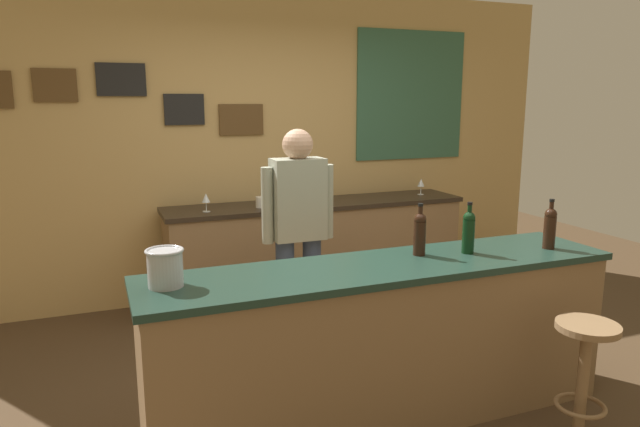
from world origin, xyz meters
name	(u,v)px	position (x,y,z in m)	size (l,w,h in m)	color
ground_plane	(353,384)	(0.00, 0.00, 0.00)	(10.00, 10.00, 0.00)	#4C3823
back_wall	(265,143)	(0.03, 2.03, 1.42)	(6.00, 0.09, 2.80)	tan
bar_counter	(384,341)	(0.00, -0.40, 0.46)	(2.71, 0.60, 0.92)	olive
side_counter	(317,250)	(0.40, 1.65, 0.45)	(2.76, 0.56, 0.90)	olive
bartender	(298,228)	(-0.17, 0.55, 0.94)	(0.52, 0.21, 1.62)	#384766
bar_stool	(584,363)	(0.84, -1.03, 0.46)	(0.32, 0.32, 0.68)	olive
wine_bottle_a	(420,232)	(0.27, -0.31, 1.06)	(0.07, 0.07, 0.31)	black
wine_bottle_b	(469,231)	(0.56, -0.38, 1.06)	(0.07, 0.07, 0.31)	black
wine_bottle_c	(550,227)	(1.08, -0.47, 1.06)	(0.07, 0.07, 0.31)	black
ice_bucket	(165,267)	(-1.18, -0.35, 1.02)	(0.19, 0.19, 0.19)	#B7BABF
wine_glass_a	(206,199)	(-0.62, 1.56, 1.01)	(0.07, 0.07, 0.16)	silver
wine_glass_b	(421,183)	(1.49, 1.66, 1.01)	(0.07, 0.07, 0.16)	silver
coffee_mug	(261,202)	(-0.15, 1.58, 0.95)	(0.12, 0.08, 0.09)	silver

